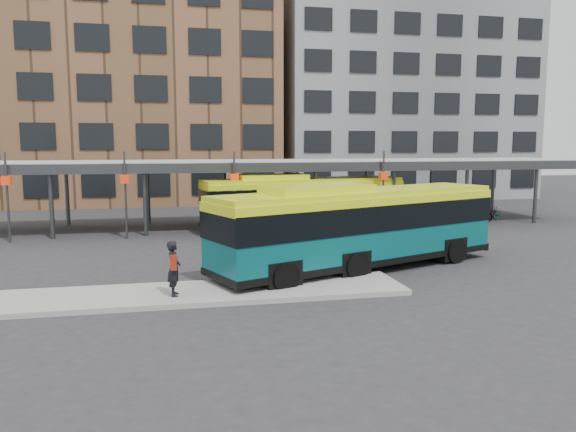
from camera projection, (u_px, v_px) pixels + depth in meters
name	position (u px, v px, depth m)	size (l,w,h in m)	color
ground	(333.00, 269.00, 23.52)	(120.00, 120.00, 0.00)	#28282B
boarding_island	(206.00, 293.00, 19.46)	(14.00, 3.00, 0.18)	gray
canopy	(275.00, 165.00, 35.49)	(40.00, 6.53, 4.80)	#999B9E
building_brick	(128.00, 80.00, 51.08)	(26.00, 14.00, 22.00)	brown
building_grey	(396.00, 96.00, 56.59)	(24.00, 14.00, 20.00)	slate
bus_front	(359.00, 225.00, 23.21)	(13.26, 7.39, 3.63)	#074F53
bus_rear	(303.00, 201.00, 34.12)	(12.66, 4.55, 3.42)	#074F53
pedestrian	(174.00, 268.00, 18.66)	(0.46, 0.70, 1.86)	black
bike_rack	(466.00, 215.00, 37.79)	(5.70, 1.61, 1.04)	slate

